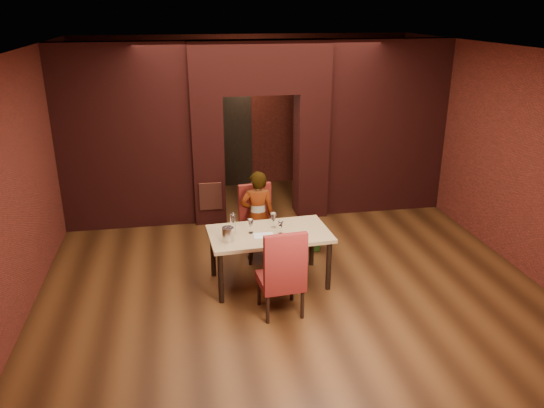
{
  "coord_description": "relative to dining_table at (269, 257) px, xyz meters",
  "views": [
    {
      "loc": [
        -1.45,
        -7.24,
        3.75
      ],
      "look_at": [
        -0.14,
        0.0,
        0.98
      ],
      "focal_mm": 35.0,
      "sensor_mm": 36.0,
      "label": 1
    }
  ],
  "objects": [
    {
      "name": "wine_glass_b",
      "position": [
        0.09,
        0.15,
        0.5
      ],
      "size": [
        0.09,
        0.09,
        0.22
      ],
      "primitive_type": null,
      "color": "white",
      "rests_on": "dining_table"
    },
    {
      "name": "wall_back",
      "position": [
        0.28,
        4.58,
        1.21
      ],
      "size": [
        7.0,
        0.04,
        3.2
      ],
      "primitive_type": "cube",
      "color": "maroon",
      "rests_on": "ground"
    },
    {
      "name": "lintel",
      "position": [
        0.28,
        2.58,
        2.36
      ],
      "size": [
        2.45,
        0.55,
        0.9
      ],
      "primitive_type": "cube",
      "color": "maroon",
      "rests_on": "ground"
    },
    {
      "name": "potted_plant",
      "position": [
        0.91,
        0.93,
        -0.19
      ],
      "size": [
        0.49,
        0.49,
        0.41
      ],
      "primitive_type": "imported",
      "rotation": [
        0.0,
        0.0,
        0.86
      ],
      "color": "#2C7026",
      "rests_on": "ground"
    },
    {
      "name": "chair_near",
      "position": [
        0.0,
        -0.79,
        0.2
      ],
      "size": [
        0.58,
        0.58,
        1.19
      ],
      "primitive_type": "cube",
      "rotation": [
        0.0,
        0.0,
        3.22
      ],
      "color": "maroon",
      "rests_on": "ground"
    },
    {
      "name": "water_bottle",
      "position": [
        -0.5,
        0.03,
        0.55
      ],
      "size": [
        0.07,
        0.07,
        0.31
      ],
      "primitive_type": "cylinder",
      "color": "white",
      "rests_on": "dining_table"
    },
    {
      "name": "wall_front",
      "position": [
        0.28,
        -3.42,
        1.21
      ],
      "size": [
        7.0,
        0.04,
        3.2
      ],
      "primitive_type": "cube",
      "color": "maroon",
      "rests_on": "ground"
    },
    {
      "name": "wine_glass_a",
      "position": [
        -0.26,
        0.02,
        0.49
      ],
      "size": [
        0.08,
        0.08,
        0.2
      ],
      "primitive_type": null,
      "color": "white",
      "rests_on": "dining_table"
    },
    {
      "name": "rear_door",
      "position": [
        -0.12,
        4.52,
        0.66
      ],
      "size": [
        0.9,
        0.08,
        2.1
      ],
      "primitive_type": "cube",
      "color": "black",
      "rests_on": "ground"
    },
    {
      "name": "wine_glass_c",
      "position": [
        0.14,
        -0.08,
        0.49
      ],
      "size": [
        0.08,
        0.08,
        0.19
      ],
      "primitive_type": null,
      "color": "silver",
      "rests_on": "dining_table"
    },
    {
      "name": "ceiling",
      "position": [
        0.28,
        0.58,
        2.81
      ],
      "size": [
        7.0,
        8.0,
        0.04
      ],
      "primitive_type": "cube",
      "color": "silver",
      "rests_on": "ground"
    },
    {
      "name": "wing_wall_left",
      "position": [
        -2.08,
        2.58,
        1.21
      ],
      "size": [
        2.28,
        0.35,
        3.2
      ],
      "primitive_type": "cube",
      "color": "maroon",
      "rests_on": "ground"
    },
    {
      "name": "wall_right",
      "position": [
        3.78,
        0.58,
        1.21
      ],
      "size": [
        0.04,
        8.0,
        3.2
      ],
      "primitive_type": "cube",
      "color": "maroon",
      "rests_on": "ground"
    },
    {
      "name": "chair_far",
      "position": [
        -0.01,
        0.84,
        0.18
      ],
      "size": [
        0.6,
        0.6,
        1.15
      ],
      "primitive_type": "cube",
      "rotation": [
        0.0,
        0.0,
        0.15
      ],
      "color": "maroon",
      "rests_on": "ground"
    },
    {
      "name": "wall_left",
      "position": [
        -3.22,
        0.58,
        1.21
      ],
      "size": [
        0.04,
        8.0,
        3.2
      ],
      "primitive_type": "cube",
      "color": "maroon",
      "rests_on": "ground"
    },
    {
      "name": "person_seated",
      "position": [
        -0.05,
        0.78,
        0.33
      ],
      "size": [
        0.54,
        0.37,
        1.44
      ],
      "primitive_type": "imported",
      "rotation": [
        0.0,
        0.0,
        3.09
      ],
      "color": "white",
      "rests_on": "ground"
    },
    {
      "name": "pillar_left",
      "position": [
        -0.67,
        2.58,
        0.76
      ],
      "size": [
        0.55,
        0.55,
        2.3
      ],
      "primitive_type": "cube",
      "color": "maroon",
      "rests_on": "ground"
    },
    {
      "name": "dining_table",
      "position": [
        0.0,
        0.0,
        0.0
      ],
      "size": [
        1.73,
        1.04,
        0.78
      ],
      "primitive_type": "cube",
      "rotation": [
        0.0,
        0.0,
        0.06
      ],
      "color": "tan",
      "rests_on": "ground"
    },
    {
      "name": "tasting_sheet",
      "position": [
        -0.1,
        -0.1,
        0.39
      ],
      "size": [
        0.28,
        0.21,
        0.0
      ],
      "primitive_type": "cube",
      "rotation": [
        0.0,
        0.0,
        -0.06
      ],
      "color": "silver",
      "rests_on": "dining_table"
    },
    {
      "name": "wine_bucket",
      "position": [
        -0.59,
        -0.19,
        0.49
      ],
      "size": [
        0.16,
        0.16,
        0.2
      ],
      "primitive_type": "cylinder",
      "color": "silver",
      "rests_on": "dining_table"
    },
    {
      "name": "rear_door_frame",
      "position": [
        -0.12,
        4.48,
        0.66
      ],
      "size": [
        1.02,
        0.04,
        2.22
      ],
      "primitive_type": "cube",
      "color": "black",
      "rests_on": "ground"
    },
    {
      "name": "pillar_right",
      "position": [
        1.23,
        2.58,
        0.76
      ],
      "size": [
        0.55,
        0.55,
        2.3
      ],
      "primitive_type": "cube",
      "color": "maroon",
      "rests_on": "ground"
    },
    {
      "name": "vent_panel",
      "position": [
        -0.67,
        2.28,
        0.16
      ],
      "size": [
        0.4,
        0.03,
        0.5
      ],
      "primitive_type": "cube",
      "color": "#A1442E",
      "rests_on": "ground"
    },
    {
      "name": "wing_wall_right",
      "position": [
        2.64,
        2.58,
        1.21
      ],
      "size": [
        2.28,
        0.35,
        3.2
      ],
      "primitive_type": "cube",
      "color": "maroon",
      "rests_on": "ground"
    },
    {
      "name": "floor",
      "position": [
        0.28,
        0.58,
        -0.39
      ],
      "size": [
        8.0,
        8.0,
        0.0
      ],
      "primitive_type": "plane",
      "color": "#4A2912",
      "rests_on": "ground"
    }
  ]
}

